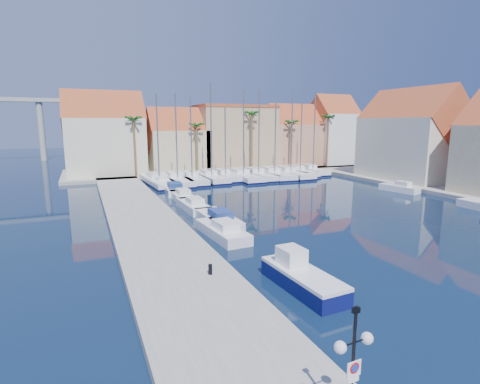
{
  "coord_description": "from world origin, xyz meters",
  "views": [
    {
      "loc": [
        -13.66,
        -18.08,
        8.8
      ],
      "look_at": [
        -1.47,
        10.75,
        3.0
      ],
      "focal_mm": 28.0,
      "sensor_mm": 36.0,
      "label": 1
    }
  ],
  "objects": [
    {
      "name": "quay_west",
      "position": [
        -9.0,
        13.5,
        0.25
      ],
      "size": [
        6.0,
        77.0,
        0.5
      ],
      "primitive_type": "cube",
      "color": "gray",
      "rests_on": "ground"
    },
    {
      "name": "sailboat_6",
      "position": [
        12.09,
        35.85,
        0.58
      ],
      "size": [
        3.06,
        11.42,
        14.04
      ],
      "rotation": [
        0.0,
        0.0,
        0.0
      ],
      "color": "white",
      "rests_on": "ground"
    },
    {
      "name": "sailboat_8",
      "position": [
        17.86,
        35.65,
        0.57
      ],
      "size": [
        3.26,
        11.84,
        13.6
      ],
      "rotation": [
        0.0,
        0.0,
        0.01
      ],
      "color": "white",
      "rests_on": "ground"
    },
    {
      "name": "motorboat_west_1",
      "position": [
        -3.0,
        12.05,
        0.51
      ],
      "size": [
        2.37,
        6.98,
        1.4
      ],
      "rotation": [
        0.0,
        0.0,
        0.02
      ],
      "color": "white",
      "rests_on": "ground"
    },
    {
      "name": "sailboat_5",
      "position": [
        9.42,
        35.73,
        0.57
      ],
      "size": [
        3.3,
        11.81,
        13.65
      ],
      "rotation": [
        0.0,
        0.0,
        -0.02
      ],
      "color": "white",
      "rests_on": "ground"
    },
    {
      "name": "bollard",
      "position": [
        -7.54,
        0.65,
        0.79
      ],
      "size": [
        0.23,
        0.23,
        0.57
      ],
      "primitive_type": "cylinder",
      "color": "black",
      "rests_on": "quay_west"
    },
    {
      "name": "lamp_post",
      "position": [
        -7.47,
        -11.09,
        2.91
      ],
      "size": [
        1.25,
        0.39,
        3.67
      ],
      "rotation": [
        0.0,
        0.0,
        0.06
      ],
      "color": "black",
      "rests_on": "quay_west"
    },
    {
      "name": "palm_0",
      "position": [
        -6.0,
        42.0,
        9.08
      ],
      "size": [
        2.6,
        2.6,
        10.15
      ],
      "color": "brown",
      "rests_on": "shore_north"
    },
    {
      "name": "shore_east",
      "position": [
        32.0,
        15.0,
        0.25
      ],
      "size": [
        12.0,
        60.0,
        0.5
      ],
      "primitive_type": "cube",
      "color": "gray",
      "rests_on": "ground"
    },
    {
      "name": "sailboat_9",
      "position": [
        20.29,
        36.52,
        0.58
      ],
      "size": [
        3.02,
        9.92,
        11.91
      ],
      "rotation": [
        0.0,
        0.0,
        -0.04
      ],
      "color": "white",
      "rests_on": "ground"
    },
    {
      "name": "ground",
      "position": [
        0.0,
        0.0,
        0.0
      ],
      "size": [
        260.0,
        260.0,
        0.0
      ],
      "primitive_type": "plane",
      "color": "black",
      "rests_on": "ground"
    },
    {
      "name": "motorboat_west_3",
      "position": [
        -3.34,
        23.37,
        0.51
      ],
      "size": [
        2.04,
        6.0,
        1.4
      ],
      "rotation": [
        0.0,
        0.0,
        -0.02
      ],
      "color": "white",
      "rests_on": "ground"
    },
    {
      "name": "building_2",
      "position": [
        13.0,
        48.0,
        6.26
      ],
      "size": [
        14.2,
        10.2,
        11.5
      ],
      "color": "tan",
      "rests_on": "shore_north"
    },
    {
      "name": "sailboat_0",
      "position": [
        -3.8,
        35.45,
        0.56
      ],
      "size": [
        3.87,
        12.05,
        12.73
      ],
      "rotation": [
        0.0,
        0.0,
        0.06
      ],
      "color": "white",
      "rests_on": "ground"
    },
    {
      "name": "sailboat_10",
      "position": [
        23.14,
        36.87,
        0.63
      ],
      "size": [
        2.92,
        9.09,
        14.0
      ],
      "rotation": [
        0.0,
        0.0,
        -0.06
      ],
      "color": "white",
      "rests_on": "ground"
    },
    {
      "name": "sailboat_1",
      "position": [
        -1.0,
        35.87,
        0.57
      ],
      "size": [
        3.56,
        11.87,
        12.81
      ],
      "rotation": [
        0.0,
        0.0,
        -0.04
      ],
      "color": "white",
      "rests_on": "ground"
    },
    {
      "name": "motorboat_east_1",
      "position": [
        24.02,
        17.8,
        0.51
      ],
      "size": [
        2.6,
        5.26,
        1.4
      ],
      "rotation": [
        0.0,
        0.0,
        0.2
      ],
      "color": "white",
      "rests_on": "ground"
    },
    {
      "name": "building_4",
      "position": [
        34.0,
        46.0,
        6.97
      ],
      "size": [
        8.3,
        8.0,
        14.0
      ],
      "color": "white",
      "rests_on": "shore_north"
    },
    {
      "name": "motorboat_west_0",
      "position": [
        -3.93,
        8.43,
        0.51
      ],
      "size": [
        2.53,
        6.6,
        1.4
      ],
      "rotation": [
        0.0,
        0.0,
        0.07
      ],
      "color": "white",
      "rests_on": "ground"
    },
    {
      "name": "building_3",
      "position": [
        25.0,
        47.0,
        5.86
      ],
      "size": [
        10.3,
        8.0,
        12.0
      ],
      "color": "tan",
      "rests_on": "shore_north"
    },
    {
      "name": "sailboat_4",
      "position": [
        6.65,
        36.32,
        0.58
      ],
      "size": [
        2.88,
        9.13,
        11.14
      ],
      "rotation": [
        0.0,
        0.0,
        0.05
      ],
      "color": "white",
      "rests_on": "ground"
    },
    {
      "name": "palm_3",
      "position": [
        22.0,
        42.0,
        8.61
      ],
      "size": [
        2.6,
        2.6,
        9.65
      ],
      "color": "brown",
      "rests_on": "shore_north"
    },
    {
      "name": "motorboat_west_5",
      "position": [
        -3.7,
        33.81,
        0.51
      ],
      "size": [
        2.33,
        6.57,
        1.4
      ],
      "rotation": [
        0.0,
        0.0,
        0.04
      ],
      "color": "white",
      "rests_on": "ground"
    },
    {
      "name": "building_6",
      "position": [
        32.0,
        24.0,
        6.52
      ],
      "size": [
        9.0,
        14.3,
        13.5
      ],
      "color": "beige",
      "rests_on": "shore_east"
    },
    {
      "name": "sailboat_3",
      "position": [
        4.37,
        36.26,
        0.6
      ],
      "size": [
        2.83,
        10.67,
        14.57
      ],
      "rotation": [
        0.0,
        0.0,
        -0.0
      ],
      "color": "white",
      "rests_on": "ground"
    },
    {
      "name": "sailboat_2",
      "position": [
        1.16,
        35.74,
        0.58
      ],
      "size": [
        2.98,
        10.57,
        12.46
      ],
      "rotation": [
        0.0,
        0.0,
        -0.02
      ],
      "color": "white",
      "rests_on": "ground"
    },
    {
      "name": "palm_2",
      "position": [
        14.0,
        42.0,
        10.02
      ],
      "size": [
        2.6,
        2.6,
        11.15
      ],
      "color": "brown",
      "rests_on": "shore_north"
    },
    {
      "name": "building_0",
      "position": [
        -10.0,
        47.0,
        6.52
      ],
      "size": [
        12.3,
        9.0,
        13.5
      ],
      "color": "beige",
      "rests_on": "shore_north"
    },
    {
      "name": "sailboat_7",
      "position": [
        14.96,
        35.73,
        0.56
      ],
      "size": [
        3.93,
        11.96,
        12.03
      ],
      "rotation": [
        0.0,
        0.0,
        -0.07
      ],
      "color": "white",
      "rests_on": "ground"
    },
    {
      "name": "palm_4",
      "position": [
        30.0,
        42.0,
        9.55
      ],
      "size": [
        2.6,
        2.6,
        10.65
      ],
      "color": "brown",
      "rests_on": "shore_north"
    },
    {
      "name": "palm_1",
      "position": [
        4.0,
        42.0,
        8.14
      ],
      "size": [
        2.6,
        2.6,
        9.15
      ],
      "color": "brown",
      "rests_on": "shore_north"
    },
    {
      "name": "fishing_boat",
      "position": [
        -3.25,
        -1.91,
        0.66
      ],
      "size": [
        2.2,
        5.77,
        1.98
      ],
      "rotation": [
        0.0,
        0.0,
        0.06
      ],
      "color": "#0D1150",
      "rests_on": "ground"
    },
    {
      "name": "motorboat_west_2",
      "position": [
        -3.52,
        18.17,
        0.51
      ],
      "size": [
        2.2,
        6.26,
        1.4
      ],
      "rotation": [
        0.0,
        0.0,
        0.03
      ],
      "color": "white",
      "rests_on": "ground"
    },
    {
      "name": "shore_north",
      "position": [
        10.0,
        48.0,
        0.25
      ],
      "size": [
        54.0,
        16.0,
        0.5
      ],
      "primitive_type": "cube",
      "color": "gray",
      "rests_on": "ground"
    },
    {
      "name": "motorboat_west_4",
      "position": [
        -3.09,
        28.5,
        0.51
      ],
      "size": [
        2.96,
        7.4,
        1.4
      ],
      "rotation": [
        0.0,
        0.0,
        -0.09
      ],
      "color": "white",
      "rests_on": "ground"
    },
    {
      "name": "building_1",
      "position": [
        2.0,
        47.0,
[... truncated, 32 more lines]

